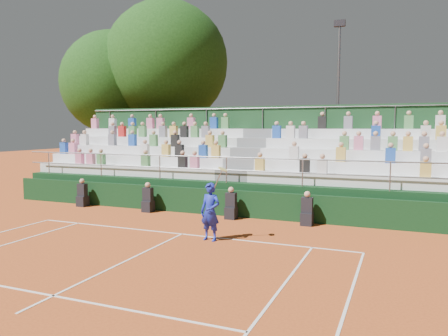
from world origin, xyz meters
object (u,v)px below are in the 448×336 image
at_px(tree_west, 113,83).
at_px(tree_east, 166,63).
at_px(floodlight_mast, 338,92).
at_px(tennis_player, 210,212).

distance_m(tree_west, tree_east, 3.84).
relative_size(tree_west, floodlight_mast, 1.04).
bearing_deg(tree_west, floodlight_mast, 5.61).
distance_m(tree_west, floodlight_mast, 14.23).
xyz_separation_m(tennis_player, floodlight_mast, (1.77, 13.52, 4.44)).
bearing_deg(tennis_player, floodlight_mast, 82.54).
bearing_deg(tree_east, tennis_player, -55.70).
height_order(tennis_player, floodlight_mast, floodlight_mast).
relative_size(tree_east, floodlight_mast, 1.22).
xyz_separation_m(tennis_player, tree_east, (-8.77, 12.85, 6.52)).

